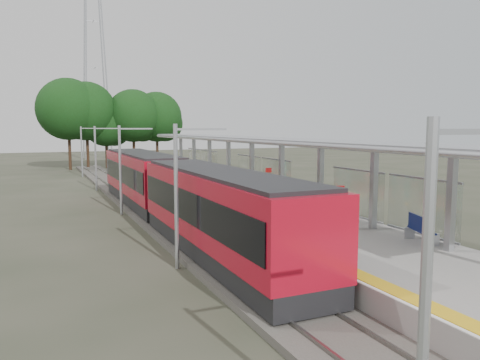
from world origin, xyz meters
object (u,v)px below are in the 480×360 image
object	(u,v)px
info_pillar_near	(340,210)
litter_bin	(261,187)
bench_far	(188,167)
info_pillar_far	(268,186)
bench_near	(420,228)
bench_mid	(244,184)
train	(171,189)

from	to	relation	value
info_pillar_near	litter_bin	xyz separation A→B (m)	(1.31, 10.12, -0.28)
bench_far	litter_bin	distance (m)	16.61
info_pillar_far	info_pillar_near	bearing A→B (deg)	-93.71
bench_near	bench_far	bearing A→B (deg)	109.02
info_pillar_far	bench_mid	bearing A→B (deg)	96.54
train	litter_bin	bearing A→B (deg)	20.99
info_pillar_near	info_pillar_far	bearing A→B (deg)	102.41
bench_mid	info_pillar_far	distance (m)	3.12
bench_far	info_pillar_far	distance (m)	18.10
info_pillar_near	info_pillar_far	distance (m)	8.71
train	bench_mid	bearing A→B (deg)	34.02
bench_near	info_pillar_far	distance (m)	11.82
bench_near	bench_mid	xyz separation A→B (m)	(-0.39, 14.92, 0.03)
bench_far	info_pillar_near	xyz separation A→B (m)	(-1.74, -26.73, 0.30)
bench_far	info_pillar_far	bearing A→B (deg)	-93.76
bench_near	bench_far	distance (m)	29.90
train	info_pillar_near	distance (m)	9.22
info_pillar_near	train	bearing A→B (deg)	143.69
info_pillar_far	litter_bin	distance (m)	1.52
train	bench_near	size ratio (longest dim) A/B	17.65
bench_near	info_pillar_far	bearing A→B (deg)	110.93
bench_far	info_pillar_near	bearing A→B (deg)	-95.44
bench_far	train	bearing A→B (deg)	-111.60
bench_far	info_pillar_near	distance (m)	26.79
info_pillar_near	info_pillar_far	size ratio (longest dim) A/B	0.98
bench_mid	litter_bin	distance (m)	1.67
train	bench_mid	size ratio (longest dim) A/B	16.74
info_pillar_near	bench_far	bearing A→B (deg)	105.90
bench_mid	train	bearing A→B (deg)	-137.22
bench_mid	litter_bin	size ratio (longest dim) A/B	1.60
train	litter_bin	xyz separation A→B (m)	(6.47, 2.48, -0.54)
train	info_pillar_far	world-z (taller)	train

